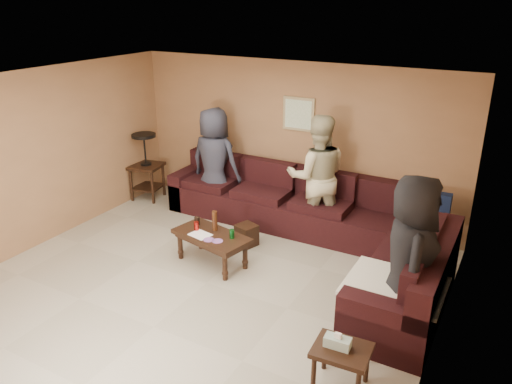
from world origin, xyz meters
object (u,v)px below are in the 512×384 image
(waste_bin, at_px, (247,235))
(sectional_sofa, at_px, (313,228))
(person_middle, at_px, (317,177))
(coffee_table, at_px, (212,238))
(end_table_left, at_px, (146,165))
(person_right, at_px, (410,259))
(side_table_right, at_px, (341,353))
(person_left, at_px, (215,161))

(waste_bin, bearing_deg, sectional_sofa, 22.34)
(person_middle, bearing_deg, coffee_table, 32.14)
(sectional_sofa, height_order, end_table_left, end_table_left)
(waste_bin, bearing_deg, person_right, -20.90)
(waste_bin, height_order, person_middle, person_middle)
(waste_bin, xyz_separation_m, person_middle, (0.72, 0.83, 0.77))
(side_table_right, bearing_deg, person_right, 73.74)
(side_table_right, bearing_deg, end_table_left, 149.23)
(coffee_table, relative_size, person_middle, 0.62)
(person_middle, height_order, person_right, person_middle)
(end_table_left, relative_size, waste_bin, 3.73)
(coffee_table, distance_m, end_table_left, 2.72)
(sectional_sofa, relative_size, coffee_table, 4.08)
(sectional_sofa, bearing_deg, end_table_left, 173.84)
(person_middle, bearing_deg, person_left, -27.49)
(sectional_sofa, relative_size, person_right, 2.57)
(person_middle, bearing_deg, waste_bin, 20.90)
(coffee_table, distance_m, waste_bin, 0.73)
(sectional_sofa, distance_m, coffee_table, 1.47)
(coffee_table, xyz_separation_m, waste_bin, (0.15, 0.69, -0.22))
(coffee_table, distance_m, side_table_right, 2.67)
(person_left, bearing_deg, sectional_sofa, 165.91)
(end_table_left, distance_m, person_right, 5.22)
(sectional_sofa, distance_m, waste_bin, 0.97)
(waste_bin, xyz_separation_m, person_right, (2.48, -0.95, 0.74))
(sectional_sofa, xyz_separation_m, end_table_left, (-3.35, 0.36, 0.29))
(side_table_right, bearing_deg, waste_bin, 136.87)
(end_table_left, bearing_deg, person_right, -18.70)
(waste_bin, bearing_deg, side_table_right, -43.13)
(sectional_sofa, distance_m, side_table_right, 2.71)
(sectional_sofa, distance_m, person_right, 2.14)
(person_middle, xyz_separation_m, person_right, (1.76, -1.77, -0.02))
(end_table_left, bearing_deg, coffee_table, -31.38)
(end_table_left, xyz_separation_m, waste_bin, (2.46, -0.73, -0.46))
(end_table_left, height_order, person_right, person_right)
(end_table_left, distance_m, person_left, 1.42)
(coffee_table, xyz_separation_m, person_left, (-0.92, 1.50, 0.51))
(side_table_right, height_order, person_right, person_right)
(sectional_sofa, distance_m, person_middle, 0.78)
(person_right, bearing_deg, coffee_table, 65.58)
(sectional_sofa, bearing_deg, coffee_table, -134.56)
(person_left, bearing_deg, coffee_table, 120.34)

